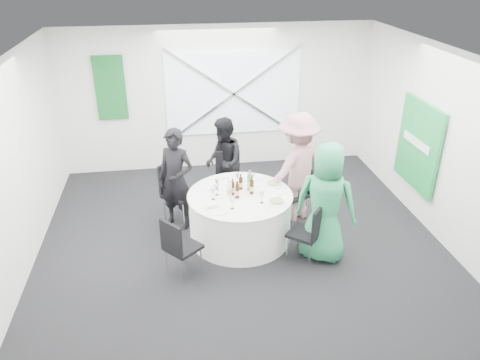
{
  "coord_description": "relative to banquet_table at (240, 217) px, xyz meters",
  "views": [
    {
      "loc": [
        -0.93,
        -5.81,
        4.01
      ],
      "look_at": [
        0.0,
        0.2,
        1.0
      ],
      "focal_mm": 35.0,
      "sensor_mm": 36.0,
      "label": 1
    }
  ],
  "objects": [
    {
      "name": "floor",
      "position": [
        0.0,
        -0.2,
        -0.38
      ],
      "size": [
        6.0,
        6.0,
        0.0
      ],
      "primitive_type": "plane",
      "color": "black",
      "rests_on": "ground"
    },
    {
      "name": "ceiling",
      "position": [
        0.0,
        -0.2,
        2.42
      ],
      "size": [
        6.0,
        6.0,
        0.0
      ],
      "primitive_type": "plane",
      "rotation": [
        3.14,
        0.0,
        0.0
      ],
      "color": "white",
      "rests_on": "wall_back"
    },
    {
      "name": "wall_back",
      "position": [
        0.0,
        2.8,
        1.02
      ],
      "size": [
        6.0,
        0.0,
        6.0
      ],
      "primitive_type": "plane",
      "rotation": [
        1.57,
        0.0,
        0.0
      ],
      "color": "silver",
      "rests_on": "floor"
    },
    {
      "name": "wall_front",
      "position": [
        0.0,
        -3.2,
        1.02
      ],
      "size": [
        6.0,
        0.0,
        6.0
      ],
      "primitive_type": "plane",
      "rotation": [
        -1.57,
        0.0,
        0.0
      ],
      "color": "silver",
      "rests_on": "floor"
    },
    {
      "name": "wall_left",
      "position": [
        -3.0,
        -0.2,
        1.02
      ],
      "size": [
        0.0,
        6.0,
        6.0
      ],
      "primitive_type": "plane",
      "rotation": [
        1.57,
        0.0,
        1.57
      ],
      "color": "silver",
      "rests_on": "floor"
    },
    {
      "name": "wall_right",
      "position": [
        3.0,
        -0.2,
        1.02
      ],
      "size": [
        0.0,
        6.0,
        6.0
      ],
      "primitive_type": "plane",
      "rotation": [
        1.57,
        0.0,
        -1.57
      ],
      "color": "silver",
      "rests_on": "floor"
    },
    {
      "name": "window_panel",
      "position": [
        0.3,
        2.76,
        1.12
      ],
      "size": [
        2.6,
        0.03,
        1.6
      ],
      "primitive_type": "cube",
      "color": "silver",
      "rests_on": "wall_back"
    },
    {
      "name": "window_brace_a",
      "position": [
        0.3,
        2.72,
        1.12
      ],
      "size": [
        2.63,
        0.05,
        1.84
      ],
      "primitive_type": "cube",
      "rotation": [
        0.0,
        0.97,
        0.0
      ],
      "color": "silver",
      "rests_on": "window_panel"
    },
    {
      "name": "window_brace_b",
      "position": [
        0.3,
        2.72,
        1.12
      ],
      "size": [
        2.63,
        0.05,
        1.84
      ],
      "primitive_type": "cube",
      "rotation": [
        0.0,
        -0.97,
        0.0
      ],
      "color": "silver",
      "rests_on": "window_panel"
    },
    {
      "name": "green_banner",
      "position": [
        -2.0,
        2.75,
        1.32
      ],
      "size": [
        0.55,
        0.04,
        1.2
      ],
      "primitive_type": "cube",
      "color": "#136024",
      "rests_on": "wall_back"
    },
    {
      "name": "green_sign",
      "position": [
        2.94,
        0.4,
        0.82
      ],
      "size": [
        0.05,
        1.2,
        1.4
      ],
      "primitive_type": "cube",
      "color": "green",
      "rests_on": "wall_right"
    },
    {
      "name": "banquet_table",
      "position": [
        0.0,
        0.0,
        0.0
      ],
      "size": [
        1.56,
        1.56,
        0.76
      ],
      "color": "white",
      "rests_on": "floor"
    },
    {
      "name": "chair_back",
      "position": [
        -0.02,
        1.1,
        0.18
      ],
      "size": [
        0.44,
        0.45,
        0.96
      ],
      "rotation": [
        0.0,
        0.0,
        0.02
      ],
      "color": "black",
      "rests_on": "floor"
    },
    {
      "name": "chair_back_left",
      "position": [
        -0.95,
        0.73,
        0.21
      ],
      "size": [
        0.64,
        0.64,
        1.0
      ],
      "rotation": [
        0.0,
        0.0,
        0.92
      ],
      "color": "black",
      "rests_on": "floor"
    },
    {
      "name": "chair_back_right",
      "position": [
        1.04,
        0.51,
        0.14
      ],
      "size": [
        0.55,
        0.54,
        0.89
      ],
      "rotation": [
        0.0,
        0.0,
        -1.11
      ],
      "color": "black",
      "rests_on": "floor"
    },
    {
      "name": "chair_front_right",
      "position": [
        0.87,
        -0.74,
        0.15
      ],
      "size": [
        0.58,
        0.58,
        0.91
      ],
      "rotation": [
        0.0,
        0.0,
        4.01
      ],
      "color": "black",
      "rests_on": "floor"
    },
    {
      "name": "chair_front_left",
      "position": [
        -0.95,
        -0.81,
        0.14
      ],
      "size": [
        0.58,
        0.57,
        0.9
      ],
      "rotation": [
        0.0,
        0.0,
        2.28
      ],
      "color": "black",
      "rests_on": "floor"
    },
    {
      "name": "person_man_back_left",
      "position": [
        -0.92,
        0.53,
        0.44
      ],
      "size": [
        0.71,
        0.64,
        1.63
      ],
      "primitive_type": "imported",
      "rotation": [
        0.0,
        0.0,
        -0.52
      ],
      "color": "black",
      "rests_on": "floor"
    },
    {
      "name": "person_man_back",
      "position": [
        -0.09,
        1.21,
        0.38
      ],
      "size": [
        0.46,
        0.77,
        1.53
      ],
      "primitive_type": "imported",
      "rotation": [
        0.0,
        0.0,
        -1.5
      ],
      "color": "black",
      "rests_on": "floor"
    },
    {
      "name": "person_woman_pink",
      "position": [
        0.99,
        0.49,
        0.52
      ],
      "size": [
        1.28,
        1.0,
        1.8
      ],
      "primitive_type": "imported",
      "rotation": [
        0.0,
        0.0,
        -2.68
      ],
      "color": "#BC7984",
      "rests_on": "floor"
    },
    {
      "name": "person_woman_green",
      "position": [
        1.09,
        -0.64,
        0.5
      ],
      "size": [
        1.02,
        0.91,
        1.75
      ],
      "primitive_type": "imported",
      "rotation": [
        0.0,
        0.0,
        2.61
      ],
      "color": "#28945D",
      "rests_on": "floor"
    },
    {
      "name": "plate_back",
      "position": [
        0.09,
        0.51,
        0.39
      ],
      "size": [
        0.27,
        0.27,
        0.01
      ],
      "color": "white",
      "rests_on": "banquet_table"
    },
    {
      "name": "plate_back_left",
      "position": [
        -0.44,
        0.3,
        0.39
      ],
      "size": [
        0.27,
        0.27,
        0.01
      ],
      "color": "white",
      "rests_on": "banquet_table"
    },
    {
      "name": "plate_back_right",
      "position": [
        0.56,
        0.24,
        0.4
      ],
      "size": [
        0.28,
        0.28,
        0.04
      ],
      "color": "white",
      "rests_on": "banquet_table"
    },
    {
      "name": "plate_front_right",
      "position": [
        0.48,
        -0.32,
        0.4
      ],
      "size": [
        0.3,
        0.3,
        0.04
      ],
      "color": "white",
      "rests_on": "banquet_table"
    },
    {
      "name": "plate_front_left",
      "position": [
        -0.38,
        -0.43,
        0.39
      ],
      "size": [
        0.27,
        0.27,
        0.01
      ],
      "color": "white",
      "rests_on": "banquet_table"
    },
    {
      "name": "napkin",
      "position": [
        -0.45,
        -0.32,
        0.42
      ],
      "size": [
        0.19,
        0.14,
        0.05
      ],
      "primitive_type": "cube",
      "rotation": [
        0.0,
        0.0,
        0.12
      ],
      "color": "white",
      "rests_on": "plate_front_left"
    },
    {
      "name": "beer_bottle_a",
      "position": [
        -0.11,
        0.02,
        0.48
      ],
      "size": [
        0.06,
        0.06,
        0.26
      ],
      "color": "#3B1B0A",
      "rests_on": "banquet_table"
    },
    {
      "name": "beer_bottle_b",
      "position": [
        0.04,
        0.18,
        0.47
      ],
      "size": [
        0.06,
        0.06,
        0.25
      ],
      "color": "#3B1B0A",
      "rests_on": "banquet_table"
    },
    {
      "name": "beer_bottle_c",
      "position": [
        0.18,
        0.01,
        0.48
      ],
      "size": [
        0.06,
        0.06,
        0.27
      ],
      "color": "#3B1B0A",
      "rests_on": "banquet_table"
    },
    {
      "name": "beer_bottle_d",
      "position": [
        -0.05,
        -0.09,
        0.48
      ],
      "size": [
        0.06,
        0.06,
        0.27
      ],
      "color": "#3B1B0A",
      "rests_on": "banquet_table"
    },
    {
      "name": "green_water_bottle",
      "position": [
        0.16,
        0.12,
        0.51
      ],
      "size": [
        0.08,
        0.08,
        0.33
      ],
      "color": "#39964D",
      "rests_on": "banquet_table"
    },
    {
      "name": "clear_water_bottle",
      "position": [
        -0.16,
        -0.02,
        0.48
      ],
      "size": [
        0.08,
        0.08,
        0.27
      ],
      "color": "white",
      "rests_on": "banquet_table"
    },
    {
      "name": "wine_glass_a",
      "position": [
        -0.17,
        -0.39,
        0.5
      ],
      "size": [
        0.07,
        0.07,
        0.17
      ],
      "color": "white",
      "rests_on": "banquet_table"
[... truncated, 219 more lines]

